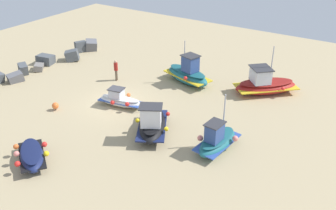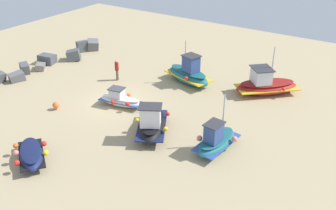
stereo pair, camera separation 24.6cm
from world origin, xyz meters
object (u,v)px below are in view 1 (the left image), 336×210
mooring_buoy_1 (55,106)px  fishing_boat_0 (120,100)px  fishing_boat_3 (152,124)px  person_walking (116,69)px  fishing_boat_5 (217,140)px  fishing_boat_1 (188,74)px  fishing_boat_4 (265,84)px  fishing_boat_2 (32,155)px

mooring_buoy_1 → fishing_boat_0: bearing=-48.7°
fishing_boat_0 → fishing_boat_3: 4.49m
fishing_boat_0 → person_walking: size_ratio=2.00×
mooring_buoy_1 → person_walking: bearing=-2.6°
fishing_boat_3 → person_walking: fishing_boat_3 is taller
fishing_boat_3 → fishing_boat_5: bearing=68.5°
mooring_buoy_1 → fishing_boat_3: bearing=-81.3°
fishing_boat_1 → person_walking: fishing_boat_1 is taller
fishing_boat_5 → person_walking: bearing=-106.7°
fishing_boat_4 → person_walking: (-4.36, 11.05, 0.33)m
fishing_boat_0 → fishing_boat_1: bearing=-119.2°
person_walking → mooring_buoy_1: bearing=67.2°
fishing_boat_2 → fishing_boat_5: bearing=-105.3°
fishing_boat_1 → fishing_boat_0: bearing=-92.0°
fishing_boat_0 → fishing_boat_5: 8.37m
fishing_boat_0 → mooring_buoy_1: bearing=30.7°
fishing_boat_4 → fishing_boat_0: bearing=0.6°
fishing_boat_1 → fishing_boat_3: bearing=-58.9°
fishing_boat_5 → person_walking: size_ratio=2.01×
fishing_boat_0 → fishing_boat_1: 6.42m
fishing_boat_3 → person_walking: bearing=-155.6°
fishing_boat_1 → fishing_boat_4: bearing=32.0°
fishing_boat_3 → fishing_boat_4: bearing=128.1°
fishing_boat_2 → fishing_boat_5: 10.54m
fishing_boat_3 → fishing_boat_5: size_ratio=1.24×
fishing_boat_0 → fishing_boat_2: (-7.95, -0.15, -0.01)m
fishing_boat_1 → person_walking: (-2.75, 5.17, 0.24)m
fishing_boat_1 → mooring_buoy_1: bearing=-104.4°
fishing_boat_5 → fishing_boat_1: bearing=-134.4°
fishing_boat_2 → fishing_boat_4: bearing=-81.3°
fishing_boat_4 → mooring_buoy_1: bearing=-0.2°
fishing_boat_2 → fishing_boat_3: fishing_boat_3 is taller
fishing_boat_5 → fishing_boat_0: bearing=-93.3°
fishing_boat_1 → fishing_boat_4: size_ratio=0.94×
fishing_boat_4 → fishing_boat_1: bearing=-28.1°
fishing_boat_2 → person_walking: (11.28, 3.27, 0.56)m
fishing_boat_1 → fishing_boat_4: (1.62, -5.88, -0.09)m
fishing_boat_0 → fishing_boat_4: fishing_boat_4 is taller
fishing_boat_2 → mooring_buoy_1: size_ratio=5.70×
fishing_boat_0 → person_walking: person_walking is taller
fishing_boat_0 → fishing_boat_4: (7.69, -7.93, 0.22)m
fishing_boat_3 → person_walking: (5.18, 7.21, 0.29)m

